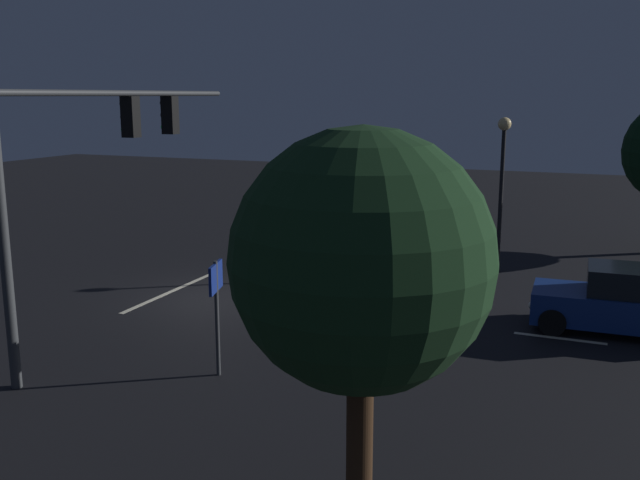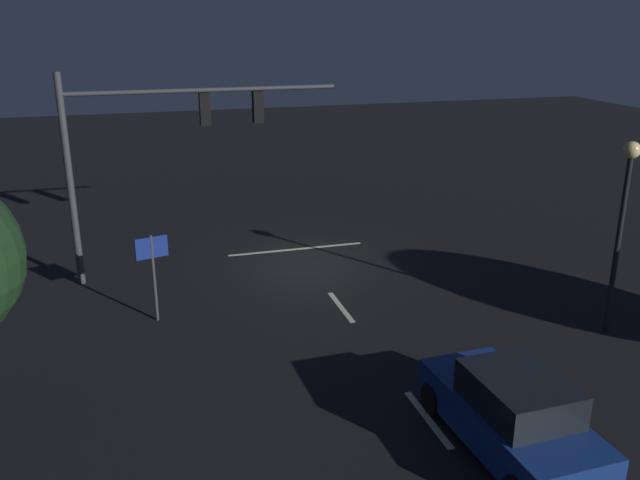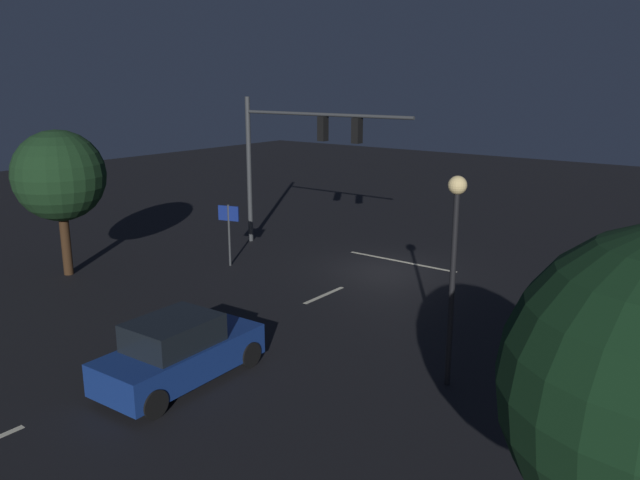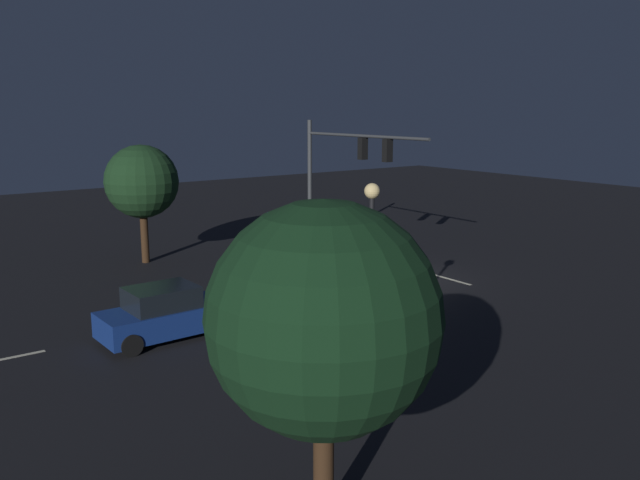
{
  "view_description": "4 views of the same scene",
  "coord_description": "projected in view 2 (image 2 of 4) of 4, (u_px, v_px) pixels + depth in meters",
  "views": [
    {
      "loc": [
        17.65,
        10.85,
        5.9
      ],
      "look_at": [
        -0.54,
        3.35,
        1.87
      ],
      "focal_mm": 39.69,
      "sensor_mm": 36.0,
      "label": 1
    },
    {
      "loc": [
        5.68,
        21.19,
        8.2
      ],
      "look_at": [
        0.65,
        4.02,
        2.16
      ],
      "focal_mm": 37.67,
      "sensor_mm": 36.0,
      "label": 2
    },
    {
      "loc": [
        -12.63,
        20.82,
        7.3
      ],
      "look_at": [
        0.68,
        3.35,
        1.76
      ],
      "focal_mm": 35.58,
      "sensor_mm": 36.0,
      "label": 3
    },
    {
      "loc": [
        -20.21,
        19.28,
        7.25
      ],
      "look_at": [
        0.18,
        4.46,
        2.16
      ],
      "focal_mm": 37.07,
      "sensor_mm": 36.0,
      "label": 4
    }
  ],
  "objects": [
    {
      "name": "stop_bar",
      "position": [
        296.0,
        249.0,
        24.61
      ],
      "size": [
        5.0,
        0.16,
        0.01
      ],
      "primitive_type": "cube",
      "color": "beige",
      "rests_on": "ground_plane"
    },
    {
      "name": "route_sign",
      "position": [
        153.0,
        260.0,
        18.35
      ],
      "size": [
        0.88,
        0.3,
        2.52
      ],
      "color": "#383A3D",
      "rests_on": "ground_plane"
    },
    {
      "name": "lane_dash_mid",
      "position": [
        428.0,
        419.0,
        14.31
      ],
      "size": [
        0.16,
        2.2,
        0.01
      ],
      "primitive_type": "cube",
      "rotation": [
        0.0,
        0.0,
        1.57
      ],
      "color": "beige",
      "rests_on": "ground_plane"
    },
    {
      "name": "car_approaching",
      "position": [
        511.0,
        414.0,
        13.06
      ],
      "size": [
        2.04,
        4.42,
        1.7
      ],
      "color": "navy",
      "rests_on": "ground_plane"
    },
    {
      "name": "lane_dash_far",
      "position": [
        341.0,
        307.0,
        19.76
      ],
      "size": [
        0.16,
        2.2,
        0.01
      ],
      "primitive_type": "cube",
      "rotation": [
        0.0,
        0.0,
        1.57
      ],
      "color": "beige",
      "rests_on": "ground_plane"
    },
    {
      "name": "ground_plane",
      "position": [
        306.0,
        261.0,
        23.4
      ],
      "size": [
        80.0,
        80.0,
        0.0
      ],
      "primitive_type": "plane",
      "color": "black"
    },
    {
      "name": "traffic_signal_assembly",
      "position": [
        159.0,
        135.0,
        20.81
      ],
      "size": [
        8.54,
        0.47,
        6.61
      ],
      "color": "#383A3D",
      "rests_on": "ground_plane"
    },
    {
      "name": "street_lamp_left_kerb",
      "position": [
        624.0,
        202.0,
        17.14
      ],
      "size": [
        0.44,
        0.44,
        5.2
      ],
      "color": "black",
      "rests_on": "ground_plane"
    }
  ]
}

